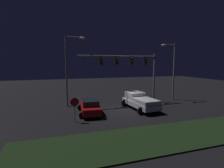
# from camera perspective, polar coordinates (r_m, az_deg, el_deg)

# --- Properties ---
(ground_plane) EXTENTS (80.00, 80.00, 0.00)m
(ground_plane) POSITION_cam_1_polar(r_m,az_deg,el_deg) (20.16, 4.16, -8.33)
(ground_plane) COLOR black
(grass_median) EXTENTS (21.15, 4.50, 0.10)m
(grass_median) POSITION_cam_1_polar(r_m,az_deg,el_deg) (13.66, 16.91, -16.01)
(grass_median) COLOR black
(grass_median) RESTS_ON ground_plane
(pickup_truck) EXTENTS (3.12, 5.52, 1.80)m
(pickup_truck) POSITION_cam_1_polar(r_m,az_deg,el_deg) (20.53, 8.85, -5.24)
(pickup_truck) COLOR #B7B7BC
(pickup_truck) RESTS_ON ground_plane
(car_sedan) EXTENTS (2.71, 4.53, 1.51)m
(car_sedan) POSITION_cam_1_polar(r_m,az_deg,el_deg) (18.56, -7.12, -7.35)
(car_sedan) COLOR maroon
(car_sedan) RESTS_ON ground_plane
(traffic_signal_gantry) EXTENTS (10.32, 0.56, 6.50)m
(traffic_signal_gantry) POSITION_cam_1_polar(r_m,az_deg,el_deg) (22.76, 6.32, 6.22)
(traffic_signal_gantry) COLOR slate
(traffic_signal_gantry) RESTS_ON ground_plane
(street_lamp_left) EXTENTS (2.42, 0.44, 8.48)m
(street_lamp_left) POSITION_cam_1_polar(r_m,az_deg,el_deg) (21.71, -13.44, 6.74)
(street_lamp_left) COLOR slate
(street_lamp_left) RESTS_ON ground_plane
(street_lamp_right) EXTENTS (2.29, 0.44, 7.92)m
(street_lamp_right) POSITION_cam_1_polar(r_m,az_deg,el_deg) (26.24, 18.72, 5.89)
(street_lamp_right) COLOR slate
(street_lamp_right) RESTS_ON ground_plane
(stop_sign) EXTENTS (0.76, 0.08, 2.23)m
(stop_sign) POSITION_cam_1_polar(r_m,az_deg,el_deg) (16.02, -12.04, -6.73)
(stop_sign) COLOR slate
(stop_sign) RESTS_ON ground_plane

